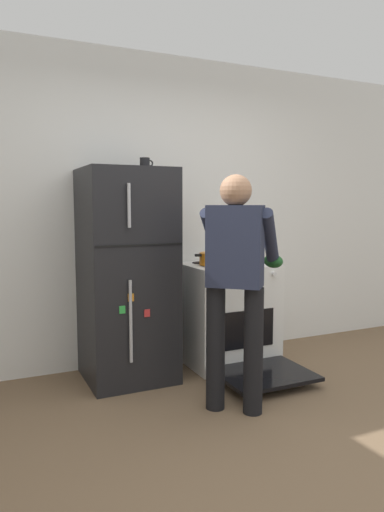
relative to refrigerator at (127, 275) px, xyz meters
name	(u,v)px	position (x,y,z in m)	size (l,w,h in m)	color
ground	(275,461)	(0.35, -1.57, -0.84)	(8.00, 8.00, 0.00)	brown
kitchen_wall_back	(151,211)	(0.35, 0.38, 0.51)	(6.00, 0.10, 2.70)	white
refrigerator	(127,275)	(0.00, 0.00, 0.00)	(0.68, 0.72, 1.68)	black
stove_range	(228,315)	(0.92, -0.02, -0.41)	(0.76, 1.21, 0.89)	white
person_cook	(236,271)	(0.50, -0.88, 0.12)	(0.70, 0.74, 1.60)	black
red_pot	(214,259)	(0.76, -0.05, 0.10)	(0.35, 0.25, 0.10)	orange
coffee_mug	(145,164)	(0.18, 0.05, 0.89)	(0.11, 0.08, 0.10)	black
pepper_mill	(245,249)	(1.22, 0.20, 0.15)	(0.05, 0.05, 0.19)	brown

